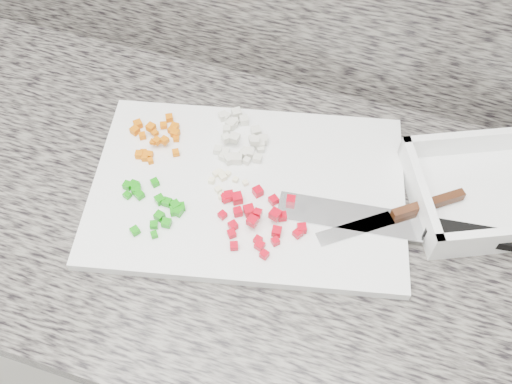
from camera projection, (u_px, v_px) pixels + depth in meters
cabinet at (225, 314)px, 1.30m from camera, size 3.92×0.62×0.86m
countertop at (212, 206)px, 0.93m from camera, size 3.96×0.64×0.04m
cutting_board at (248, 189)px, 0.92m from camera, size 0.56×0.43×0.02m
carrot_pile at (156, 137)px, 0.96m from camera, size 0.10×0.11×0.02m
onion_pile at (241, 138)px, 0.95m from camera, size 0.10×0.12×0.02m
green_pepper_pile at (156, 204)px, 0.88m from camera, size 0.11×0.11×0.01m
red_pepper_pile at (256, 216)px, 0.87m from camera, size 0.15×0.12×0.03m
garlic_pile at (224, 184)px, 0.91m from camera, size 0.06×0.05×0.01m
chef_knife at (431, 228)px, 0.86m from camera, size 0.37×0.08×0.02m
paring_knife at (410, 211)px, 0.88m from camera, size 0.21×0.16×0.02m
tray at (497, 192)px, 0.90m from camera, size 0.33×0.29×0.06m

